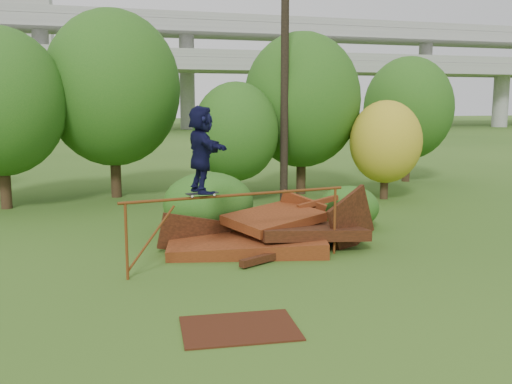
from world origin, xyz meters
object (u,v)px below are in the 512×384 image
object	(u,v)px
skater	(201,150)
utility_pole	(285,53)
flat_plate	(239,328)
scrap_pile	(267,235)

from	to	relation	value
skater	utility_pole	world-z (taller)	utility_pole
skater	flat_plate	bearing A→B (deg)	170.79
skater	utility_pole	xyz separation A→B (m)	(4.46, 7.35, 2.68)
scrap_pile	skater	world-z (taller)	skater
scrap_pile	skater	size ratio (longest dim) A/B	3.05
utility_pole	scrap_pile	bearing A→B (deg)	-113.27
utility_pole	flat_plate	bearing A→B (deg)	-113.05
scrap_pile	utility_pole	xyz separation A→B (m)	(2.55, 5.93, 4.96)
skater	utility_pole	distance (m)	9.01
skater	flat_plate	size ratio (longest dim) A/B	1.00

